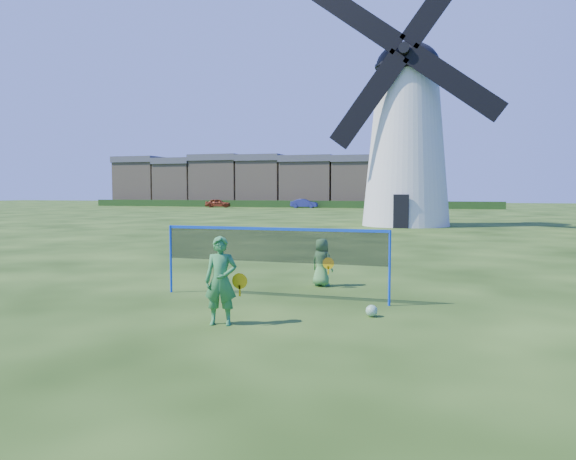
% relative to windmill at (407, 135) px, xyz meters
% --- Properties ---
extents(ground, '(220.00, 220.00, 0.00)m').
position_rel_windmill_xyz_m(ground, '(-0.02, -27.47, -6.15)').
color(ground, black).
rests_on(ground, ground).
extents(windmill, '(12.43, 5.85, 17.50)m').
position_rel_windmill_xyz_m(windmill, '(0.00, 0.00, 0.00)').
color(windmill, white).
rests_on(windmill, ground).
extents(badminton_net, '(5.05, 0.05, 1.55)m').
position_rel_windmill_xyz_m(badminton_net, '(-0.14, -27.00, -5.01)').
color(badminton_net, blue).
rests_on(badminton_net, ground).
extents(player_girl, '(0.74, 0.49, 1.55)m').
position_rel_windmill_xyz_m(player_girl, '(-0.23, -29.51, -5.38)').
color(player_girl, '#348442').
rests_on(player_girl, ground).
extents(player_boy, '(0.70, 0.57, 1.18)m').
position_rel_windmill_xyz_m(player_boy, '(0.47, -25.14, -5.56)').
color(player_boy, '#529849').
rests_on(player_boy, ground).
extents(play_ball, '(0.22, 0.22, 0.22)m').
position_rel_windmill_xyz_m(play_ball, '(2.17, -28.10, -6.04)').
color(play_ball, green).
rests_on(play_ball, ground).
extents(terraced_houses, '(51.66, 8.40, 8.16)m').
position_rel_windmill_xyz_m(terraced_houses, '(-26.50, 44.53, -2.16)').
color(terraced_houses, gray).
rests_on(terraced_houses, ground).
extents(hedge, '(62.00, 0.80, 1.00)m').
position_rel_windmill_xyz_m(hedge, '(-22.02, 38.53, -5.65)').
color(hedge, '#193814').
rests_on(hedge, ground).
extents(car_left, '(3.91, 2.35, 1.25)m').
position_rel_windmill_xyz_m(car_left, '(-30.33, 35.26, -5.53)').
color(car_left, maroon).
rests_on(car_left, ground).
extents(car_right, '(3.90, 1.59, 1.26)m').
position_rel_windmill_xyz_m(car_right, '(-17.74, 36.89, -5.52)').
color(car_right, navy).
rests_on(car_right, ground).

